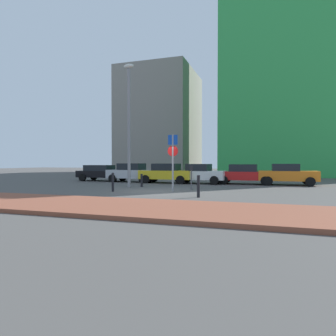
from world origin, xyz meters
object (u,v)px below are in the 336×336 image
(parked_car_black, at_px, (102,172))
(parking_sign_post, at_px, (173,155))
(parked_car_red, at_px, (244,174))
(traffic_bollard_mid, at_px, (198,186))
(parked_car_orange, at_px, (287,174))
(street_lamp, at_px, (129,116))
(traffic_bollard_near, at_px, (142,180))
(parked_car_silver, at_px, (132,172))
(parked_car_white, at_px, (200,174))
(parking_meter, at_px, (191,174))
(traffic_bollard_far, at_px, (113,182))
(parked_car_yellow, at_px, (166,173))

(parked_car_black, height_order, parking_sign_post, parking_sign_post)
(parked_car_red, height_order, traffic_bollard_mid, parked_car_red)
(parked_car_orange, xyz_separation_m, parking_sign_post, (-6.41, -6.86, 1.24))
(parking_sign_post, bearing_deg, traffic_bollard_mid, -50.59)
(street_lamp, distance_m, traffic_bollard_near, 4.32)
(parked_car_orange, distance_m, street_lamp, 11.85)
(parked_car_silver, xyz_separation_m, street_lamp, (2.01, -4.72, 3.88))
(parked_car_silver, relative_size, parked_car_white, 1.01)
(parked_car_black, height_order, parked_car_orange, parked_car_orange)
(parked_car_silver, relative_size, traffic_bollard_mid, 3.99)
(parked_car_white, xyz_separation_m, parked_car_orange, (6.27, 0.43, 0.02))
(parking_meter, xyz_separation_m, traffic_bollard_far, (-3.89, -2.46, -0.40))
(parked_car_white, bearing_deg, parking_meter, -83.16)
(parked_car_orange, bearing_deg, street_lamp, -153.25)
(parked_car_silver, bearing_deg, parking_meter, -39.65)
(parked_car_black, bearing_deg, street_lamp, -45.15)
(parked_car_yellow, xyz_separation_m, parking_sign_post, (2.46, -6.21, 1.23))
(parked_car_red, xyz_separation_m, traffic_bollard_far, (-6.59, -8.07, -0.23))
(parked_car_yellow, xyz_separation_m, parked_car_orange, (8.87, 0.64, -0.00))
(parked_car_black, bearing_deg, parked_car_yellow, -6.42)
(parked_car_white, height_order, traffic_bollard_mid, parked_car_white)
(parked_car_black, bearing_deg, traffic_bollard_far, -55.74)
(parking_meter, height_order, traffic_bollard_mid, parking_meter)
(parking_meter, bearing_deg, parking_sign_post, -120.57)
(parked_car_black, distance_m, parked_car_silver, 3.08)
(parked_car_yellow, xyz_separation_m, traffic_bollard_mid, (4.47, -8.66, -0.27))
(parked_car_silver, height_order, parking_sign_post, parking_sign_post)
(parked_car_black, relative_size, parked_car_yellow, 1.05)
(parking_meter, bearing_deg, parked_car_white, 96.84)
(parked_car_black, height_order, traffic_bollard_mid, parked_car_black)
(traffic_bollard_far, bearing_deg, parked_car_orange, 40.12)
(parked_car_orange, relative_size, traffic_bollard_near, 4.65)
(parked_car_white, relative_size, parking_meter, 2.84)
(traffic_bollard_mid, bearing_deg, parked_car_white, 101.91)
(street_lamp, bearing_deg, traffic_bollard_mid, -37.30)
(parked_car_silver, relative_size, street_lamp, 0.51)
(parked_car_silver, bearing_deg, parking_sign_post, -49.46)
(parked_car_yellow, height_order, parked_car_white, parked_car_yellow)
(parking_meter, height_order, traffic_bollard_near, parking_meter)
(parked_car_red, bearing_deg, parked_car_orange, -0.61)
(parked_car_black, distance_m, street_lamp, 8.19)
(parked_car_yellow, bearing_deg, parked_car_orange, 4.16)
(parking_meter, bearing_deg, traffic_bollard_near, 165.55)
(street_lamp, relative_size, traffic_bollard_near, 9.38)
(parking_sign_post, bearing_deg, parked_car_yellow, 111.63)
(parked_car_yellow, bearing_deg, parking_meter, -56.88)
(parked_car_yellow, height_order, street_lamp, street_lamp)
(parked_car_black, distance_m, parked_car_orange, 15.06)
(parked_car_white, bearing_deg, parked_car_black, 176.88)
(parked_car_white, xyz_separation_m, parking_sign_post, (-0.14, -6.43, 1.25))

